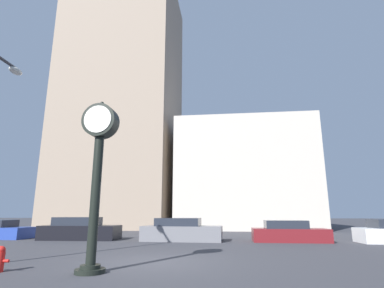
{
  "coord_description": "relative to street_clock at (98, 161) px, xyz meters",
  "views": [
    {
      "loc": [
        2.47,
        -10.31,
        1.57
      ],
      "look_at": [
        -0.02,
        10.8,
        6.53
      ],
      "focal_mm": 28.0,
      "sensor_mm": 36.0,
      "label": 1
    }
  ],
  "objects": [
    {
      "name": "car_grey",
      "position": [
        0.96,
        10.02,
        -2.53
      ],
      "size": [
        4.77,
        1.96,
        1.32
      ],
      "rotation": [
        0.0,
        0.0,
        -0.03
      ],
      "color": "slate",
      "rests_on": "ground_plane"
    },
    {
      "name": "building_storefront_row",
      "position": [
        5.61,
        26.04,
        2.51
      ],
      "size": [
        14.11,
        12.0,
        11.2
      ],
      "color": "beige",
      "rests_on": "ground_plane"
    },
    {
      "name": "car_maroon",
      "position": [
        7.21,
        10.21,
        -2.58
      ],
      "size": [
        4.24,
        1.71,
        1.19
      ],
      "rotation": [
        0.0,
        0.0,
        0.0
      ],
      "color": "maroon",
      "rests_on": "ground_plane"
    },
    {
      "name": "car_black",
      "position": [
        -5.48,
        10.18,
        -2.51
      ],
      "size": [
        4.8,
        2.13,
        1.36
      ],
      "rotation": [
        0.0,
        0.0,
        0.05
      ],
      "color": "black",
      "rests_on": "ground_plane"
    },
    {
      "name": "ground_plane",
      "position": [
        1.29,
        2.04,
        -3.09
      ],
      "size": [
        200.0,
        200.0,
        0.0
      ],
      "primitive_type": "plane",
      "color": "#38383D"
    },
    {
      "name": "fire_hydrant_near",
      "position": [
        -2.59,
        -0.13,
        -2.74
      ],
      "size": [
        0.55,
        0.24,
        0.69
      ],
      "color": "red",
      "rests_on": "ground_plane"
    },
    {
      "name": "building_tall_tower",
      "position": [
        -9.0,
        26.04,
        12.38
      ],
      "size": [
        12.98,
        12.0,
        30.93
      ],
      "color": "gray",
      "rests_on": "ground_plane"
    },
    {
      "name": "street_clock",
      "position": [
        0.0,
        0.0,
        0.0
      ],
      "size": [
        1.02,
        0.81,
        4.92
      ],
      "color": "black",
      "rests_on": "ground_plane"
    }
  ]
}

